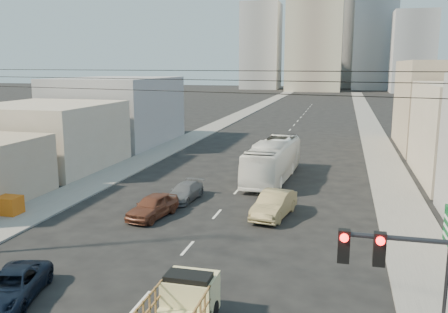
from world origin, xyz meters
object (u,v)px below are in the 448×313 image
at_px(city_bus, 273,160).
at_px(traffic_signal, 430,304).
at_px(sedan_brown, 153,206).
at_px(sedan_grey, 185,192).
at_px(crate_stack, 7,205).
at_px(sedan_tan, 274,204).
at_px(flatbed_pickup, 181,306).
at_px(navy_pickup, 12,286).

relative_size(city_bus, traffic_signal, 1.95).
height_order(sedan_brown, sedan_grey, sedan_brown).
distance_m(sedan_brown, sedan_grey, 4.27).
bearing_deg(traffic_signal, sedan_grey, 122.58).
relative_size(sedan_grey, crate_stack, 2.31).
relative_size(sedan_tan, traffic_signal, 0.81).
xyz_separation_m(sedan_brown, crate_stack, (-9.24, -1.91, -0.04)).
height_order(flatbed_pickup, sedan_tan, flatbed_pickup).
bearing_deg(traffic_signal, crate_stack, 148.46).
bearing_deg(crate_stack, flatbed_pickup, -33.62).
bearing_deg(sedan_tan, flatbed_pickup, -85.34).
bearing_deg(traffic_signal, sedan_tan, 108.87).
distance_m(city_bus, sedan_brown, 13.46).
height_order(sedan_tan, traffic_signal, traffic_signal).
distance_m(navy_pickup, sedan_tan, 16.14).
xyz_separation_m(navy_pickup, traffic_signal, (14.91, -4.38, 3.46)).
bearing_deg(traffic_signal, city_bus, 105.41).
bearing_deg(sedan_tan, city_bus, 108.76).
bearing_deg(city_bus, sedan_grey, -119.42).
distance_m(flatbed_pickup, sedan_tan, 14.23).
xyz_separation_m(city_bus, traffic_signal, (7.71, -27.98, 2.45)).
distance_m(city_bus, sedan_grey, 9.46).
bearing_deg(traffic_signal, flatbed_pickup, 153.10).
height_order(city_bus, sedan_tan, city_bus).
relative_size(navy_pickup, crate_stack, 2.48).
height_order(sedan_grey, crate_stack, crate_stack).
relative_size(sedan_brown, crate_stack, 2.39).
bearing_deg(flatbed_pickup, traffic_signal, -26.90).
bearing_deg(sedan_tan, sedan_brown, -154.85).
bearing_deg(navy_pickup, sedan_brown, 69.09).
height_order(traffic_signal, crate_stack, traffic_signal).
distance_m(sedan_tan, crate_stack, 17.11).
xyz_separation_m(flatbed_pickup, sedan_tan, (1.27, 14.17, -0.29)).
height_order(flatbed_pickup, sedan_brown, flatbed_pickup).
xyz_separation_m(sedan_tan, traffic_signal, (6.12, -17.92, 3.27)).
height_order(flatbed_pickup, crate_stack, flatbed_pickup).
height_order(navy_pickup, crate_stack, crate_stack).
xyz_separation_m(flatbed_pickup, navy_pickup, (-7.51, 0.62, -0.47)).
height_order(flatbed_pickup, sedan_grey, flatbed_pickup).
relative_size(sedan_brown, traffic_signal, 0.72).
xyz_separation_m(navy_pickup, sedan_tan, (8.78, 13.54, 0.18)).
distance_m(sedan_grey, crate_stack, 11.66).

